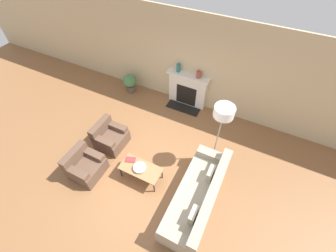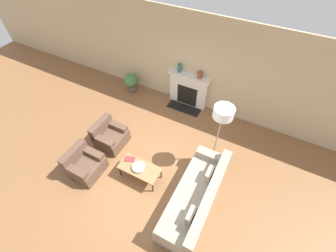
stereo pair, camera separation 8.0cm
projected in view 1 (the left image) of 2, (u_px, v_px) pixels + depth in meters
The scene contains 13 objects.
ground_plane at pixel (150, 173), 5.73m from camera, with size 18.00×18.00×0.00m, color brown.
wall_back at pixel (198, 65), 6.42m from camera, with size 18.00×0.06×2.90m.
fireplace at pixel (187, 90), 7.07m from camera, with size 1.33×0.59×1.13m.
couch at pixel (198, 197), 4.97m from camera, with size 0.83×2.29×0.86m.
armchair_near at pixel (85, 166), 5.55m from camera, with size 0.74×0.77×0.73m.
armchair_far at pixel (110, 137), 6.15m from camera, with size 0.74×0.77×0.73m.
coffee_table at pixel (141, 169), 5.38m from camera, with size 1.01×0.49×0.41m.
bowl at pixel (140, 168), 5.32m from camera, with size 0.31×0.31×0.07m.
book at pixel (131, 160), 5.51m from camera, with size 0.28×0.23×0.02m.
floor_lamp at pixel (223, 116), 4.84m from camera, with size 0.45×0.45×1.87m.
mantel_vase_left at pixel (178, 68), 6.66m from camera, with size 0.11×0.11×0.26m.
mantel_vase_center_left at pixel (199, 75), 6.49m from camera, with size 0.14×0.14×0.19m.
potted_plant at pixel (130, 82), 7.63m from camera, with size 0.45×0.45×0.66m.
Camera 1 is at (1.72, -2.39, 5.08)m, focal length 24.00 mm.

